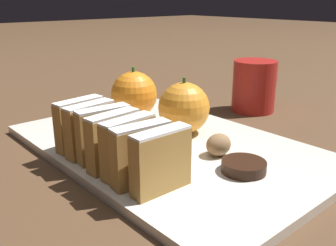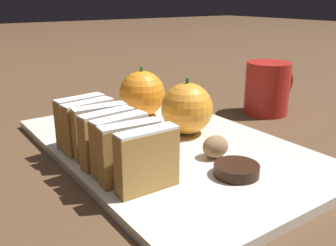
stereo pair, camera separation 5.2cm
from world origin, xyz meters
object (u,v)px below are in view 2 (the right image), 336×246
object	(u,v)px
orange_near	(187,109)
chocolate_cookie	(236,170)
orange_far	(142,94)
walnut	(215,147)
coffee_mug	(268,88)

from	to	relation	value
orange_near	chocolate_cookie	xyz separation A→B (m)	(-0.04, -0.15, -0.03)
orange_far	chocolate_cookie	bearing A→B (deg)	-96.98
walnut	chocolate_cookie	bearing A→B (deg)	-105.53
orange_far	chocolate_cookie	xyz separation A→B (m)	(-0.03, -0.26, -0.03)
orange_near	orange_far	distance (m)	0.11
orange_far	chocolate_cookie	size ratio (longest dim) A/B	1.63
orange_far	coffee_mug	world-z (taller)	orange_far
orange_near	walnut	distance (m)	0.10
orange_near	walnut	bearing A→B (deg)	-105.52
walnut	chocolate_cookie	world-z (taller)	walnut
chocolate_cookie	orange_far	bearing A→B (deg)	83.02
walnut	coffee_mug	xyz separation A→B (m)	(0.24, 0.12, 0.02)
chocolate_cookie	coffee_mug	distance (m)	0.30
walnut	chocolate_cookie	size ratio (longest dim) A/B	0.67
orange_near	orange_far	world-z (taller)	same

